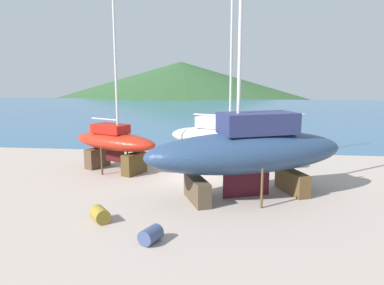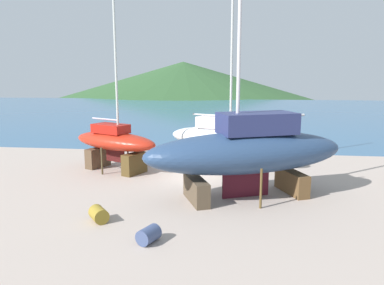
{
  "view_description": "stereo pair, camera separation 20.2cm",
  "coord_description": "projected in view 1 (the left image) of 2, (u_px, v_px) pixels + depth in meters",
  "views": [
    {
      "loc": [
        2.56,
        -22.5,
        6.44
      ],
      "look_at": [
        -0.1,
        0.81,
        2.17
      ],
      "focal_mm": 34.97,
      "sensor_mm": 36.0,
      "label": 1
    },
    {
      "loc": [
        2.76,
        -22.47,
        6.44
      ],
      "look_at": [
        -0.1,
        0.81,
        2.17
      ],
      "focal_mm": 34.97,
      "sensor_mm": 36.0,
      "label": 2
    }
  ],
  "objects": [
    {
      "name": "worker",
      "position": [
        234.0,
        155.0,
        26.27
      ],
      "size": [
        0.5,
        0.46,
        1.72
      ],
      "rotation": [
        0.0,
        0.0,
        2.22
      ],
      "color": "orange",
      "rests_on": "ground"
    },
    {
      "name": "sailboat_large_starboard",
      "position": [
        224.0,
        138.0,
        26.86
      ],
      "size": [
        8.99,
        5.64,
        12.73
      ],
      "rotation": [
        0.0,
        0.0,
        -0.39
      ],
      "color": "brown",
      "rests_on": "ground"
    },
    {
      "name": "sailboat_far_slipway",
      "position": [
        248.0,
        151.0,
        19.58
      ],
      "size": [
        11.4,
        7.26,
        18.53
      ],
      "rotation": [
        0.0,
        0.0,
        3.54
      ],
      "color": "brown",
      "rests_on": "ground"
    },
    {
      "name": "sea_water",
      "position": [
        220.0,
        112.0,
        65.3
      ],
      "size": [
        130.3,
        69.09,
        0.01
      ],
      "primitive_type": "cube",
      "color": "#34638D",
      "rests_on": "ground"
    },
    {
      "name": "barrel_ochre",
      "position": [
        100.0,
        215.0,
        16.52
      ],
      "size": [
        1.11,
        1.15,
        0.67
      ],
      "primitive_type": "cylinder",
      "rotation": [
        1.57,
        0.0,
        0.68
      ],
      "color": "olive",
      "rests_on": "ground"
    },
    {
      "name": "barrel_rust_near",
      "position": [
        151.0,
        235.0,
        14.46
      ],
      "size": [
        0.94,
        1.06,
        0.64
      ],
      "primitive_type": "cylinder",
      "rotation": [
        1.57,
        0.0,
        5.87
      ],
      "color": "#3C4B72",
      "rests_on": "ground"
    },
    {
      "name": "headland_hill",
      "position": [
        181.0,
        93.0,
        130.98
      ],
      "size": [
        151.69,
        151.69,
        21.74
      ],
      "primitive_type": "cone",
      "color": "#2F552E",
      "rests_on": "ground"
    },
    {
      "name": "sailboat_small_center",
      "position": [
        114.0,
        143.0,
        25.15
      ],
      "size": [
        7.09,
        4.98,
        11.04
      ],
      "rotation": [
        0.0,
        0.0,
        -0.45
      ],
      "color": "#503D1D",
      "rests_on": "ground"
    },
    {
      "name": "ground_plane",
      "position": [
        185.0,
        196.0,
        20.04
      ],
      "size": [
        47.03,
        47.03,
        0.0
      ],
      "primitive_type": "plane",
      "color": "#AC9B8F"
    }
  ]
}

